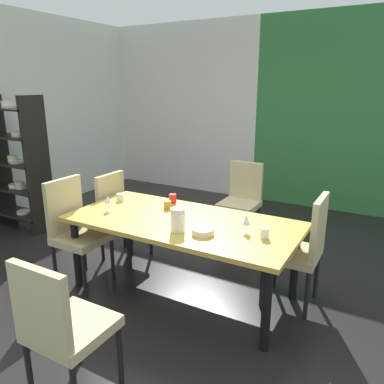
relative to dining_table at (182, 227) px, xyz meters
The scene contains 18 objects.
ground_plane 0.72m from the dining_table, 138.22° to the left, with size 6.23×6.15×0.02m, color black.
back_panel_interior 3.83m from the dining_table, 120.73° to the left, with size 2.84×0.10×2.89m, color silver.
garden_window_panel 3.53m from the dining_table, 69.60° to the left, with size 3.39×0.10×2.89m, color #306E37.
dining_table is the anchor object (origin of this frame).
chair_head_far 1.43m from the dining_table, 90.12° to the left, with size 0.44×0.45×0.96m.
chair_left_far 1.05m from the dining_table, 161.85° to the left, with size 0.44×0.44×0.94m.
chair_head_near 1.43m from the dining_table, 88.51° to the right, with size 0.44×0.44×0.96m.
chair_left_near 1.05m from the dining_table, 161.99° to the right, with size 0.44×0.44×1.03m.
chair_right_far 1.05m from the dining_table, 18.05° to the left, with size 0.44×0.44×1.00m.
display_shelf 2.79m from the dining_table, behind, with size 0.87×0.35×1.75m.
wine_glass_near_window 0.77m from the dining_table, behind, with size 0.07×0.07×0.15m.
wine_glass_north 0.63m from the dining_table, ahead, with size 0.07×0.07×0.16m.
serving_bowl_front 0.39m from the dining_table, 32.62° to the right, with size 0.18×0.18×0.05m, color beige.
cup_east 0.87m from the dining_table, 168.63° to the left, with size 0.07×0.07×0.08m, color beige.
cup_west 0.52m from the dining_table, 131.45° to the left, with size 0.08×0.08×0.09m, color red.
cup_rear 0.78m from the dining_table, ahead, with size 0.07×0.07×0.09m, color white.
cup_center 0.36m from the dining_table, 145.44° to the left, with size 0.07×0.07×0.08m, color #AE8827.
pitcher_south 0.32m from the dining_table, 66.15° to the right, with size 0.13×0.12×0.20m.
Camera 1 is at (1.83, -2.88, 1.88)m, focal length 35.00 mm.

